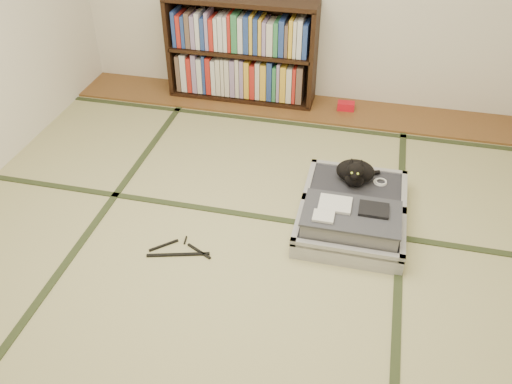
# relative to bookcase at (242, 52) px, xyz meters

# --- Properties ---
(floor) EXTENTS (4.50, 4.50, 0.00)m
(floor) POSITION_rel_bookcase_xyz_m (0.49, -2.07, -0.45)
(floor) COLOR tan
(floor) RESTS_ON ground
(wood_strip) EXTENTS (4.00, 0.50, 0.02)m
(wood_strip) POSITION_rel_bookcase_xyz_m (0.49, -0.07, -0.44)
(wood_strip) COLOR brown
(wood_strip) RESTS_ON ground
(red_item) EXTENTS (0.16, 0.10, 0.07)m
(red_item) POSITION_rel_bookcase_xyz_m (0.97, -0.04, -0.40)
(red_item) COLOR red
(red_item) RESTS_ON wood_strip
(room_shell) EXTENTS (4.50, 4.50, 4.50)m
(room_shell) POSITION_rel_bookcase_xyz_m (0.49, -2.07, 1.01)
(room_shell) COLOR white
(room_shell) RESTS_ON ground
(tatami_borders) EXTENTS (4.00, 4.50, 0.01)m
(tatami_borders) POSITION_rel_bookcase_xyz_m (0.49, -1.58, -0.45)
(tatami_borders) COLOR #2D381E
(tatami_borders) RESTS_ON ground
(bookcase) EXTENTS (1.33, 0.30, 0.92)m
(bookcase) POSITION_rel_bookcase_xyz_m (0.00, 0.00, 0.00)
(bookcase) COLOR black
(bookcase) RESTS_ON wood_strip
(suitcase) EXTENTS (0.69, 0.92, 0.27)m
(suitcase) POSITION_rel_bookcase_xyz_m (1.16, -1.60, -0.36)
(suitcase) COLOR #AAA9AE
(suitcase) RESTS_ON floor
(cat) EXTENTS (0.31, 0.31, 0.25)m
(cat) POSITION_rel_bookcase_xyz_m (1.15, -1.31, -0.23)
(cat) COLOR black
(cat) RESTS_ON suitcase
(cable_coil) EXTENTS (0.10, 0.10, 0.02)m
(cable_coil) POSITION_rel_bookcase_xyz_m (1.33, -1.27, -0.31)
(cable_coil) COLOR white
(cable_coil) RESTS_ON suitcase
(hanger) EXTENTS (0.41, 0.24, 0.01)m
(hanger) POSITION_rel_bookcase_xyz_m (0.14, -2.12, -0.44)
(hanger) COLOR black
(hanger) RESTS_ON floor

